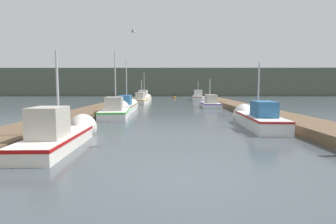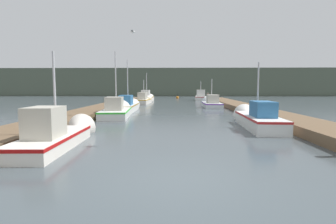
% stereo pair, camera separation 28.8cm
% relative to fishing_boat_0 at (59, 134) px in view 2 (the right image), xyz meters
% --- Properties ---
extents(ground_plane, '(200.00, 200.00, 0.00)m').
position_rel_fishing_boat_0_xyz_m(ground_plane, '(4.28, -3.65, -0.41)').
color(ground_plane, '#424C51').
extents(dock_left, '(2.39, 40.00, 0.45)m').
position_rel_fishing_boat_0_xyz_m(dock_left, '(-2.06, 12.35, -0.18)').
color(dock_left, brown).
rests_on(dock_left, ground_plane).
extents(dock_right, '(2.39, 40.00, 0.45)m').
position_rel_fishing_boat_0_xyz_m(dock_right, '(10.63, 12.35, -0.18)').
color(dock_right, brown).
rests_on(dock_right, ground_plane).
extents(distant_shore_ridge, '(120.00, 16.00, 6.36)m').
position_rel_fishing_boat_0_xyz_m(distant_shore_ridge, '(4.28, 57.66, 2.77)').
color(distant_shore_ridge, '#4C5647').
rests_on(distant_shore_ridge, ground_plane).
extents(fishing_boat_0, '(1.52, 5.33, 3.74)m').
position_rel_fishing_boat_0_xyz_m(fishing_boat_0, '(0.00, 0.00, 0.00)').
color(fishing_boat_0, silver).
rests_on(fishing_boat_0, ground_plane).
extents(fishing_boat_1, '(1.73, 6.09, 3.73)m').
position_rel_fishing_boat_0_xyz_m(fishing_boat_1, '(8.56, 4.59, 0.05)').
color(fishing_boat_1, silver).
rests_on(fishing_boat_1, ground_plane).
extents(fishing_boat_2, '(2.17, 5.60, 5.08)m').
position_rel_fishing_boat_0_xyz_m(fishing_boat_2, '(0.10, 9.25, 0.00)').
color(fishing_boat_2, silver).
rests_on(fishing_boat_2, ground_plane).
extents(fishing_boat_3, '(1.45, 6.06, 4.80)m').
position_rel_fishing_boat_0_xyz_m(fishing_boat_3, '(0.14, 13.74, 0.03)').
color(fishing_boat_3, silver).
rests_on(fishing_boat_3, ground_plane).
extents(fishing_boat_4, '(1.84, 5.48, 3.51)m').
position_rel_fishing_boat_0_xyz_m(fishing_boat_4, '(8.14, 18.67, -0.02)').
color(fishing_boat_4, silver).
rests_on(fishing_boat_4, ground_plane).
extents(fishing_boat_5, '(1.77, 5.28, 3.34)m').
position_rel_fishing_boat_0_xyz_m(fishing_boat_5, '(0.35, 23.99, 0.04)').
color(fishing_boat_5, silver).
rests_on(fishing_boat_5, ground_plane).
extents(fishing_boat_6, '(1.79, 5.67, 4.45)m').
position_rel_fishing_boat_0_xyz_m(fishing_boat_6, '(0.25, 28.35, 0.11)').
color(fishing_boat_6, silver).
rests_on(fishing_boat_6, ground_plane).
extents(fishing_boat_7, '(2.00, 5.01, 3.50)m').
position_rel_fishing_boat_0_xyz_m(fishing_boat_7, '(8.41, 32.55, 0.10)').
color(fishing_boat_7, silver).
rests_on(fishing_boat_7, ground_plane).
extents(mooring_piling_0, '(0.31, 0.31, 1.04)m').
position_rel_fishing_boat_0_xyz_m(mooring_piling_0, '(-1.03, 15.97, 0.12)').
color(mooring_piling_0, '#473523').
rests_on(mooring_piling_0, ground_plane).
extents(mooring_piling_1, '(0.35, 0.35, 1.19)m').
position_rel_fishing_boat_0_xyz_m(mooring_piling_1, '(9.30, 30.64, 0.19)').
color(mooring_piling_1, '#473523').
rests_on(mooring_piling_1, ground_plane).
extents(channel_buoy, '(0.53, 0.53, 1.03)m').
position_rel_fishing_boat_0_xyz_m(channel_buoy, '(4.79, 38.47, -0.26)').
color(channel_buoy, '#BF6513').
rests_on(channel_buoy, ground_plane).
extents(seagull_lead, '(0.28, 0.55, 0.12)m').
position_rel_fishing_boat_0_xyz_m(seagull_lead, '(1.77, 6.18, 4.89)').
color(seagull_lead, white).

